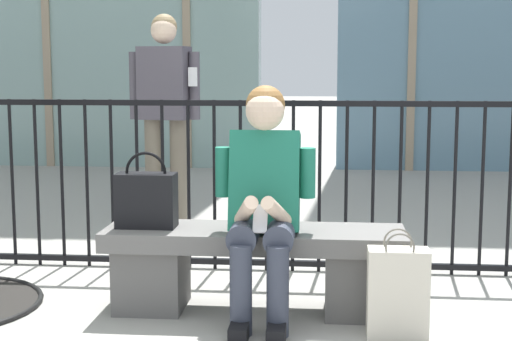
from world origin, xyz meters
TOP-DOWN VIEW (x-y plane):
  - ground_plane at (0.00, 0.00)m, footprint 60.00×60.00m
  - stone_bench at (0.00, 0.00)m, footprint 1.60×0.44m
  - seated_person_with_phone at (0.06, -0.13)m, footprint 0.52×0.66m
  - handbag_on_bench at (-0.58, -0.01)m, footprint 0.32×0.15m
  - shopping_bag at (0.73, -0.34)m, footprint 0.29×0.15m
  - bystander_at_railing at (-0.88, 1.89)m, footprint 0.55×0.29m
  - plaza_railing at (-0.00, 0.83)m, footprint 7.75×0.04m

SIDE VIEW (x-z plane):
  - ground_plane at x=0.00m, z-range 0.00..0.00m
  - shopping_bag at x=0.73m, z-range -0.04..0.49m
  - stone_bench at x=0.00m, z-range 0.05..0.50m
  - plaza_railing at x=0.00m, z-range 0.01..1.11m
  - handbag_on_bench at x=-0.58m, z-range 0.40..0.81m
  - seated_person_with_phone at x=0.06m, z-range 0.04..1.26m
  - bystander_at_railing at x=-0.88m, z-range 0.15..1.86m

